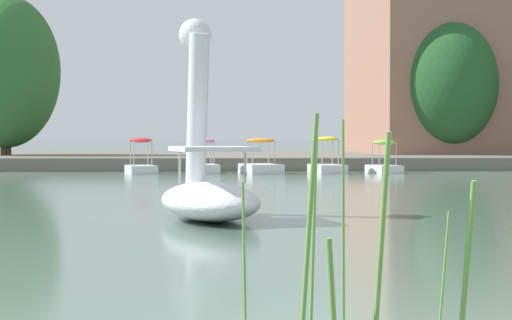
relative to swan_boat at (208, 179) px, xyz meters
name	(u,v)px	position (x,y,z in m)	size (l,w,h in m)	color
shore_bank_far	(273,159)	(2.72, 30.35, -0.43)	(137.24, 19.12, 0.56)	#6B665B
swan_boat	(208,179)	(0.00, 0.00, 0.00)	(2.35, 3.65, 3.69)	white
pedal_boat_lime	(384,163)	(6.55, 18.87, -0.30)	(1.32, 1.89, 1.33)	white
pedal_boat_yellow	(327,163)	(4.30, 19.03, -0.31)	(1.45, 2.14, 1.47)	white
pedal_boat_orange	(261,164)	(1.63, 18.79, -0.32)	(1.79, 2.40, 1.40)	white
pedal_boat_pink	(205,163)	(-0.56, 19.02, -0.30)	(1.22, 1.94, 1.39)	white
pedal_boat_red	(141,162)	(-3.08, 18.84, -0.26)	(1.49, 2.09, 1.42)	white
tree_willow_near_path	(446,84)	(11.34, 28.07, 3.39)	(6.98, 7.12, 6.79)	brown
tree_willow_overhanging	(5,72)	(-10.51, 27.29, 3.92)	(7.29, 7.23, 7.82)	#4C3823
reed_clump_foreground	(432,266)	(1.62, -10.07, -0.04)	(2.64, 1.14, 1.60)	#669942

